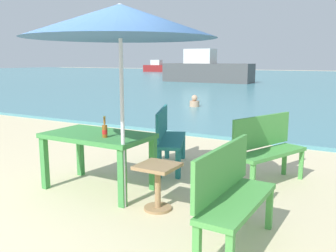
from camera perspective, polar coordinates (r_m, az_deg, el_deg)
name	(u,v)px	position (r m, az deg, el deg)	size (l,w,h in m)	color
ground_plane	(31,231)	(4.11, -20.51, -15.04)	(120.00, 120.00, 0.00)	beige
sea_water	(334,81)	(32.51, 24.48, 6.44)	(120.00, 50.00, 0.08)	teal
picnic_table_green	(98,142)	(4.90, -10.86, -2.41)	(1.40, 0.80, 0.76)	#3D8C42
beer_bottle_amber	(105,130)	(4.61, -9.82, -0.61)	(0.07, 0.07, 0.26)	brown
patio_umbrella	(120,21)	(4.12, -7.45, 15.84)	(2.10, 2.10, 2.30)	silver
side_table_wood	(158,180)	(4.24, -1.62, -8.43)	(0.44, 0.44, 0.54)	#9E7A51
bench_teal_center	(168,134)	(5.81, -0.05, -1.33)	(0.81, 1.24, 0.95)	#237275
bench_green_left	(231,191)	(3.42, 9.83, -9.93)	(0.39, 1.21, 0.95)	#4C9E47
bench_green_right	(267,146)	(5.25, 15.13, -2.96)	(0.78, 1.25, 0.95)	#4C9E47
swimmer_person	(194,102)	(12.94, 4.14, 3.74)	(0.34, 0.34, 0.41)	tan
boat_barge	(206,70)	(27.25, 5.98, 8.63)	(6.59, 1.80, 2.40)	#4C4C4C
boat_ferry	(159,68)	(50.04, -1.47, 9.09)	(4.37, 1.19, 1.59)	maroon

